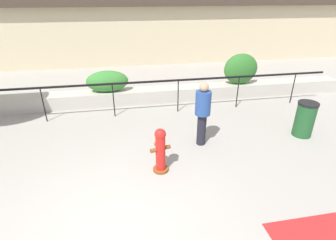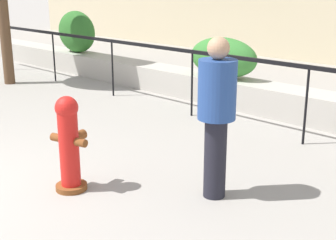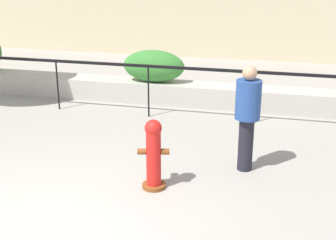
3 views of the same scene
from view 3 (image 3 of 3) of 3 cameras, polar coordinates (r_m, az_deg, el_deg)
The scene contains 6 objects.
ground_plane at distance 6.16m, azimuth -15.83°, elevation -13.80°, with size 120.00×120.00×0.00m, color #9E9991.
planter_wall_low at distance 11.19m, azimuth -0.76°, elevation 3.41°, with size 18.00×0.70×0.50m, color #B7B2A8.
fence_railing_segment at distance 9.97m, azimuth -2.43°, elevation 6.00°, with size 15.00×0.05×1.15m.
hedge_bush_1 at distance 11.09m, azimuth -1.76°, elevation 6.60°, with size 1.48×0.70×0.76m, color #387F33.
fire_hydrant at distance 6.90m, azimuth -1.77°, elevation -4.12°, with size 0.48×0.47×1.08m.
pedestrian at distance 7.45m, azimuth 9.67°, elevation 0.97°, with size 0.57×0.57×1.73m.
Camera 3 is at (2.81, -4.40, 3.27)m, focal length 50.00 mm.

